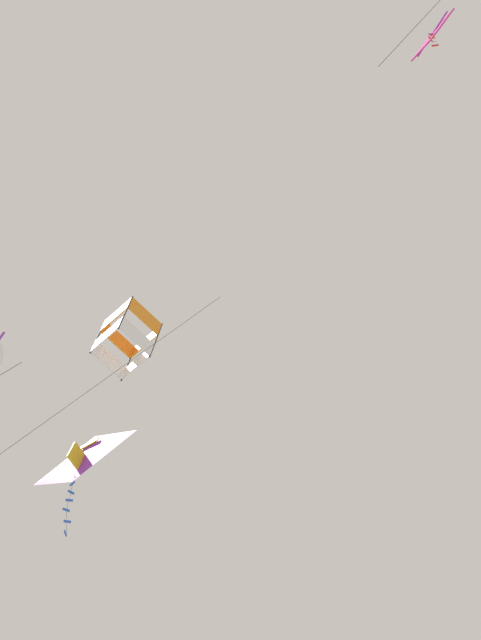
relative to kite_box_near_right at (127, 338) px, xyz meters
The scene contains 3 objects.
kite_box_near_right is the anchor object (origin of this frame).
kite_diamond_upper_right 11.52m from the kite_box_near_right, 65.84° to the left, with size 2.37×2.84×6.15m.
kite_delta_low_drifter 4.84m from the kite_box_near_right, 76.92° to the right, with size 0.92×2.32×3.26m.
Camera 1 is at (14.03, 4.96, 3.14)m, focal length 56.59 mm.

